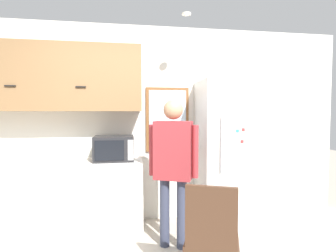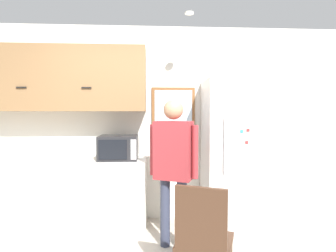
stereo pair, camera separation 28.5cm
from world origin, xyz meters
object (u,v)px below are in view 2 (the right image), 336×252
object	(u,v)px
chair	(203,236)
refrigerator	(233,154)
microwave	(119,148)
person	(173,159)

from	to	relation	value
chair	refrigerator	bearing A→B (deg)	-94.85
microwave	person	xyz separation A→B (m)	(0.67, -0.51, -0.06)
person	refrigerator	bearing A→B (deg)	54.07
microwave	chair	xyz separation A→B (m)	(0.85, -1.30, -0.56)
person	chair	size ratio (longest dim) A/B	1.76
microwave	chair	distance (m)	1.65
person	chair	world-z (taller)	person
microwave	person	world-z (taller)	person
microwave	refrigerator	size ratio (longest dim) A/B	0.25
chair	person	bearing A→B (deg)	-55.07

